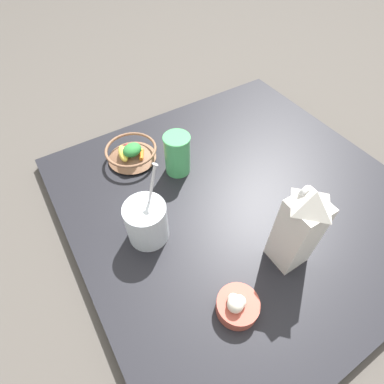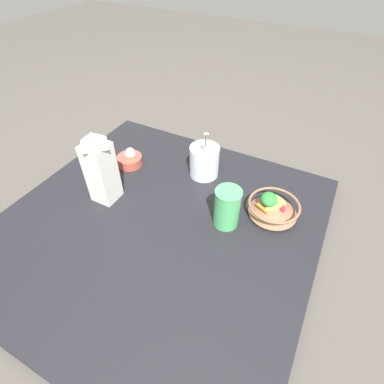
{
  "view_description": "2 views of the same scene",
  "coord_description": "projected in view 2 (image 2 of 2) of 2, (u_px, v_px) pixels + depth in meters",
  "views": [
    {
      "loc": [
        0.46,
        0.44,
        0.81
      ],
      "look_at": [
        0.15,
        -0.05,
        0.1
      ],
      "focal_mm": 28.0,
      "sensor_mm": 36.0,
      "label": 1
    },
    {
      "loc": [
        -0.57,
        -0.43,
        0.83
      ],
      "look_at": [
        0.16,
        -0.05,
        0.08
      ],
      "focal_mm": 28.0,
      "sensor_mm": 36.0,
      "label": 2
    }
  ],
  "objects": [
    {
      "name": "drinking_cup",
      "position": [
        227.0,
        207.0,
        1.0
      ],
      "size": [
        0.09,
        0.09,
        0.15
      ],
      "color": "#4CB266",
      "rests_on": "countertop"
    },
    {
      "name": "yogurt_tub",
      "position": [
        204.0,
        160.0,
        1.2
      ],
      "size": [
        0.13,
        0.12,
        0.24
      ],
      "color": "silver",
      "rests_on": "countertop"
    },
    {
      "name": "milk_carton",
      "position": [
        100.0,
        167.0,
        1.05
      ],
      "size": [
        0.09,
        0.09,
        0.28
      ],
      "color": "silver",
      "rests_on": "countertop"
    },
    {
      "name": "ground_plane",
      "position": [
        159.0,
        230.0,
        1.08
      ],
      "size": [
        6.0,
        6.0,
        0.0
      ],
      "primitive_type": "plane",
      "color": "#4C4742"
    },
    {
      "name": "fruit_bowl",
      "position": [
        273.0,
        207.0,
        1.06
      ],
      "size": [
        0.18,
        0.18,
        0.08
      ],
      "color": "brown",
      "rests_on": "countertop"
    },
    {
      "name": "garlic_bowl",
      "position": [
        130.0,
        159.0,
        1.28
      ],
      "size": [
        0.11,
        0.11,
        0.07
      ],
      "color": "#B24C3D",
      "rests_on": "countertop"
    },
    {
      "name": "countertop",
      "position": [
        158.0,
        226.0,
        1.07
      ],
      "size": [
        1.06,
        1.06,
        0.04
      ],
      "color": "black",
      "rests_on": "ground_plane"
    }
  ]
}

